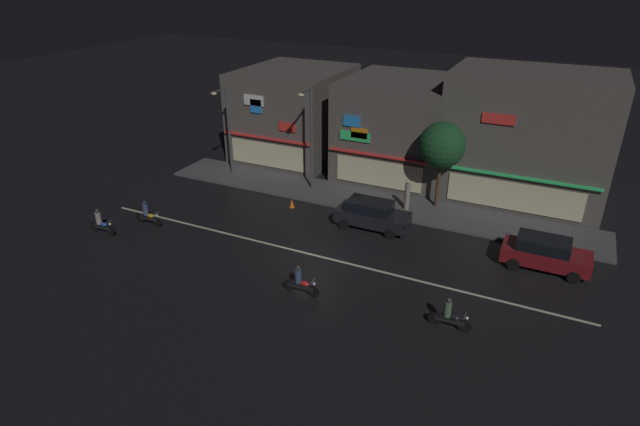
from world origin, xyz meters
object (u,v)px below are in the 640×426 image
pedestrian_on_sidewalk (407,196)px  motorcycle_trailing_far (300,282)px  streetlamp_west (227,124)px  traffic_cone (292,203)px  streetlamp_mid (310,132)px  motorcycle_opposite_lane (101,223)px  motorcycle_following (449,316)px  parked_car_trailing (545,253)px  parked_car_near_kerb (372,214)px  motorcycle_lead (147,215)px

pedestrian_on_sidewalk → motorcycle_trailing_far: bearing=-171.7°
streetlamp_west → traffic_cone: streetlamp_west is taller
motorcycle_trailing_far → traffic_cone: motorcycle_trailing_far is taller
streetlamp_mid → motorcycle_opposite_lane: streetlamp_mid is taller
streetlamp_mid → motorcycle_following: size_ratio=3.65×
streetlamp_west → parked_car_trailing: (21.78, -3.53, -3.09)m
pedestrian_on_sidewalk → motorcycle_trailing_far: size_ratio=1.02×
streetlamp_west → parked_car_near_kerb: size_ratio=1.49×
motorcycle_lead → motorcycle_opposite_lane: 2.63m
streetlamp_mid → parked_car_near_kerb: streetlamp_mid is taller
parked_car_near_kerb → traffic_cone: bearing=175.9°
motorcycle_following → traffic_cone: bearing=-38.9°
parked_car_near_kerb → motorcycle_following: size_ratio=2.26×
motorcycle_lead → motorcycle_opposite_lane: size_ratio=1.00×
motorcycle_opposite_lane → traffic_cone: size_ratio=3.45×
parked_car_near_kerb → motorcycle_trailing_far: parked_car_near_kerb is taller
streetlamp_west → motorcycle_lead: 9.20m
motorcycle_following → motorcycle_trailing_far: size_ratio=1.00×
parked_car_trailing → motorcycle_opposite_lane: parked_car_trailing is taller
motorcycle_opposite_lane → traffic_cone: bearing=-141.5°
parked_car_near_kerb → motorcycle_opposite_lane: bearing=-151.5°
streetlamp_west → parked_car_trailing: streetlamp_west is taller
parked_car_trailing → motorcycle_lead: parked_car_trailing is taller
pedestrian_on_sidewalk → motorcycle_trailing_far: 11.15m
streetlamp_mid → motorcycle_lead: bearing=-126.7°
pedestrian_on_sidewalk → traffic_cone: 7.34m
streetlamp_west → motorcycle_opposite_lane: streetlamp_west is taller
streetlamp_mid → motorcycle_trailing_far: (5.10, -11.20, -3.61)m
motorcycle_following → motorcycle_opposite_lane: 20.21m
motorcycle_opposite_lane → motorcycle_trailing_far: (13.25, -0.41, 0.00)m
motorcycle_trailing_far → streetlamp_mid: bearing=-68.7°
motorcycle_trailing_far → motorcycle_following: bearing=-179.2°
parked_car_trailing → motorcycle_trailing_far: (-10.20, -7.52, -0.24)m
streetlamp_west → motorcycle_opposite_lane: (-1.67, -10.64, -3.33)m
streetlamp_west → pedestrian_on_sidewalk: 13.69m
motorcycle_trailing_far → traffic_cone: size_ratio=3.45×
parked_car_near_kerb → parked_car_trailing: same height
motorcycle_following → motorcycle_opposite_lane: same height
parked_car_near_kerb → parked_car_trailing: 9.61m
motorcycle_trailing_far → motorcycle_lead: bearing=-15.1°
parked_car_near_kerb → motorcycle_lead: parked_car_near_kerb is taller
pedestrian_on_sidewalk → parked_car_trailing: pedestrian_on_sidewalk is taller
streetlamp_mid → motorcycle_lead: (-6.51, -8.73, -3.61)m
parked_car_trailing → motorcycle_following: parked_car_trailing is taller
motorcycle_following → traffic_cone: motorcycle_following is taller
motorcycle_lead → motorcycle_opposite_lane: same height
streetlamp_west → motorcycle_following: bearing=-29.7°
parked_car_near_kerb → streetlamp_west: bearing=165.6°
streetlamp_west → traffic_cone: (6.59, -2.71, -3.68)m
streetlamp_mid → traffic_cone: streetlamp_mid is taller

